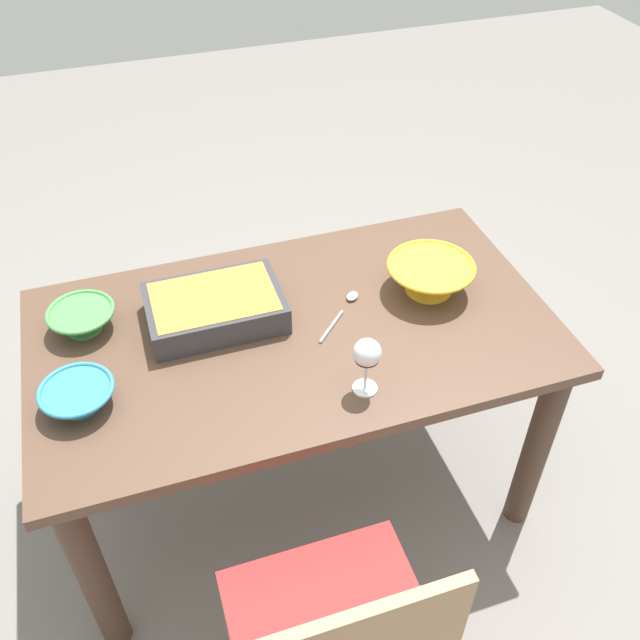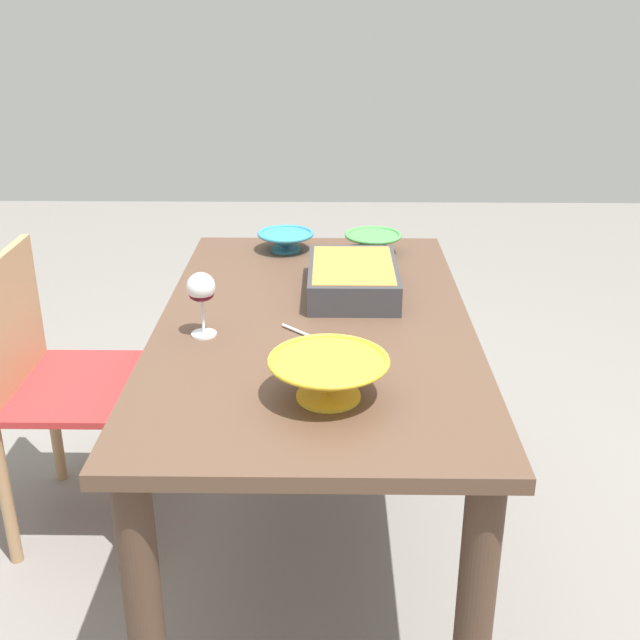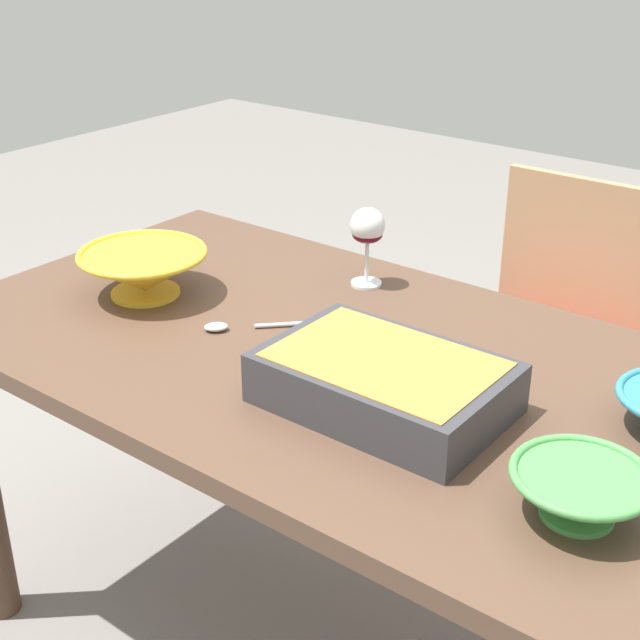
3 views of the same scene
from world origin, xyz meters
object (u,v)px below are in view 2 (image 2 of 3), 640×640
object	(u,v)px
serving_spoon	(329,343)
mixing_bowl	(329,376)
wine_glass	(201,291)
casserole_dish	(353,277)
serving_bowl	(286,240)
chair	(54,378)
dining_table	(315,362)
small_bowl	(373,242)

from	to	relation	value
serving_spoon	mixing_bowl	bearing A→B (deg)	-179.93
wine_glass	casserole_dish	world-z (taller)	wine_glass
serving_bowl	casserole_dish	bearing A→B (deg)	-151.27
chair	casserole_dish	size ratio (longest dim) A/B	2.30
casserole_dish	serving_spoon	distance (m)	0.37
wine_glass	serving_spoon	world-z (taller)	wine_glass
chair	serving_spoon	bearing A→B (deg)	-110.13
chair	wine_glass	size ratio (longest dim) A/B	5.17
dining_table	serving_spoon	world-z (taller)	serving_spoon
wine_glass	small_bowl	world-z (taller)	wine_glass
wine_glass	serving_spoon	xyz separation A→B (m)	(-0.06, -0.31, -0.11)
mixing_bowl	serving_bowl	distance (m)	1.01
small_bowl	serving_bowl	xyz separation A→B (m)	(0.03, 0.28, -0.00)
dining_table	serving_spoon	bearing A→B (deg)	-167.32
dining_table	serving_spoon	distance (m)	0.21
small_bowl	serving_spoon	world-z (taller)	small_bowl
chair	mixing_bowl	distance (m)	1.01
dining_table	mixing_bowl	size ratio (longest dim) A/B	5.62
mixing_bowl	small_bowl	distance (m)	0.98
dining_table	wine_glass	distance (m)	0.38
serving_bowl	small_bowl	bearing A→B (deg)	-96.11
dining_table	mixing_bowl	bearing A→B (deg)	-174.94
serving_bowl	wine_glass	bearing A→B (deg)	166.17
casserole_dish	mixing_bowl	bearing A→B (deg)	173.93
serving_spoon	dining_table	bearing A→B (deg)	12.68
small_bowl	serving_bowl	size ratio (longest dim) A/B	1.00
chair	casserole_dish	bearing A→B (deg)	-85.39
dining_table	serving_spoon	size ratio (longest dim) A/B	8.00
serving_spoon	wine_glass	bearing A→B (deg)	78.99
dining_table	mixing_bowl	xyz separation A→B (m)	(-0.42, -0.04, 0.18)
chair	small_bowl	xyz separation A→B (m)	(0.42, -0.94, 0.28)
serving_bowl	serving_spoon	bearing A→B (deg)	-169.09
wine_glass	mixing_bowl	world-z (taller)	wine_glass
chair	mixing_bowl	bearing A→B (deg)	-124.66
chair	serving_spoon	size ratio (longest dim) A/B	4.74
dining_table	serving_bowl	size ratio (longest dim) A/B	7.80
chair	small_bowl	world-z (taller)	chair
wine_glass	serving_spoon	bearing A→B (deg)	-101.01
dining_table	serving_bowl	distance (m)	0.61
serving_bowl	serving_spoon	world-z (taller)	serving_bowl
casserole_dish	serving_spoon	size ratio (longest dim) A/B	2.06
casserole_dish	small_bowl	world-z (taller)	casserole_dish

